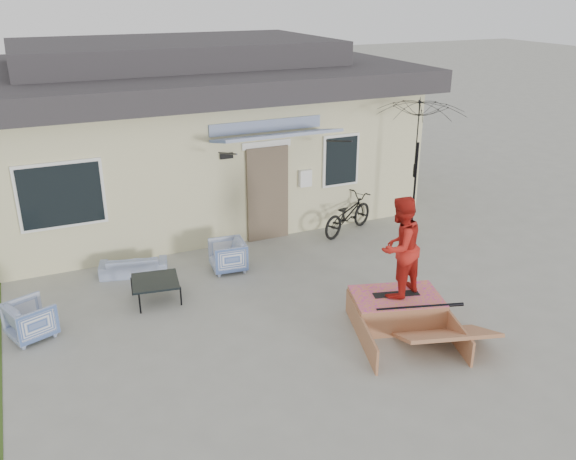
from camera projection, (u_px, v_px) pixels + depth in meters
name	position (u px, v px, depth m)	size (l,w,h in m)	color
ground	(318.00, 350.00, 9.43)	(90.00, 90.00, 0.00)	gray
house	(179.00, 126.00, 15.46)	(10.80, 8.49, 4.10)	beige
loveseat	(133.00, 262.00, 11.80)	(1.29, 0.38, 0.51)	#385496
armchair_left	(30.00, 318.00, 9.66)	(0.66, 0.62, 0.68)	#385496
armchair_right	(228.00, 254.00, 11.95)	(0.66, 0.62, 0.68)	#385496
coffee_table	(156.00, 290.00, 10.84)	(0.81, 0.81, 0.40)	black
bicycle	(348.00, 210.00, 13.71)	(0.58, 1.67, 1.07)	black
patio_umbrella	(417.00, 158.00, 13.28)	(2.16, 2.03, 2.20)	black
skate_ramp	(396.00, 309.00, 10.12)	(1.45, 1.93, 0.48)	#985E3D
skateboard	(396.00, 294.00, 10.07)	(0.77, 0.19, 0.05)	black
skater	(400.00, 245.00, 9.74)	(0.83, 0.64, 1.70)	#B21D15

